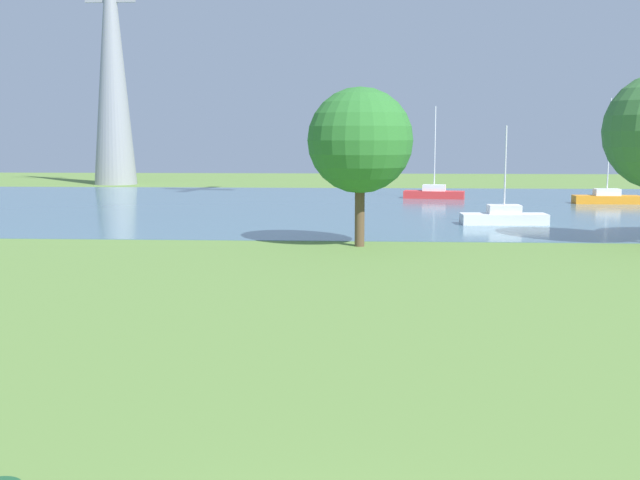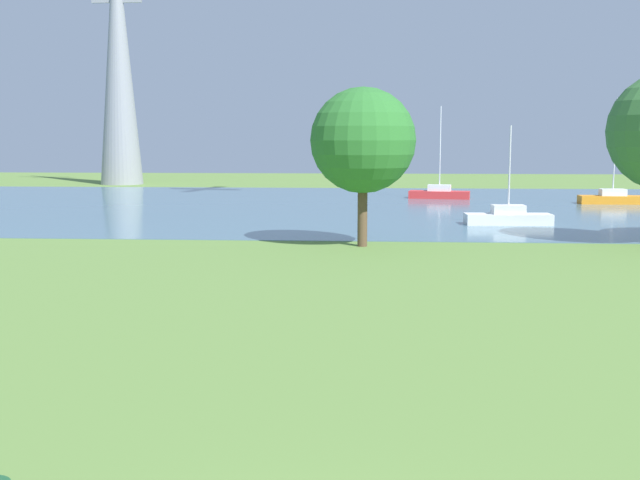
% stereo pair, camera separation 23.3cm
% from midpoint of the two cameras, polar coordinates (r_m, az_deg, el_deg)
% --- Properties ---
extents(ground_plane, '(160.00, 160.00, 0.00)m').
position_cam_midpoint_polar(ground_plane, '(29.74, 3.02, -2.10)').
color(ground_plane, olive).
extents(water_surface, '(140.00, 40.00, 0.02)m').
position_cam_midpoint_polar(water_surface, '(57.54, 3.49, 2.48)').
color(water_surface, slate).
rests_on(water_surface, ground).
extents(sailboat_red, '(4.99, 2.31, 7.35)m').
position_cam_midpoint_polar(sailboat_red, '(64.80, 8.64, 3.36)').
color(sailboat_red, red).
rests_on(sailboat_red, water_surface).
extents(sailboat_white, '(4.87, 1.75, 5.53)m').
position_cam_midpoint_polar(sailboat_white, '(46.07, 13.46, 1.62)').
color(sailboat_white, white).
rests_on(sailboat_white, water_surface).
extents(sailboat_orange, '(4.82, 1.55, 7.73)m').
position_cam_midpoint_polar(sailboat_orange, '(62.73, 20.31, 2.86)').
color(sailboat_orange, orange).
rests_on(sailboat_orange, water_surface).
extents(tree_west_near, '(4.72, 4.72, 7.12)m').
position_cam_midpoint_polar(tree_west_near, '(35.69, 3.28, 7.11)').
color(tree_west_near, brown).
rests_on(tree_west_near, ground).
extents(electricity_pylon, '(6.40, 4.40, 27.21)m').
position_cam_midpoint_polar(electricity_pylon, '(87.03, -14.17, 12.89)').
color(electricity_pylon, gray).
rests_on(electricity_pylon, ground).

